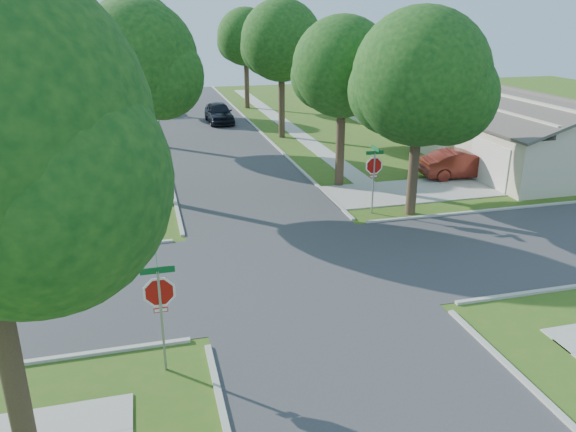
# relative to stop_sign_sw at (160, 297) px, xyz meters

# --- Properties ---
(ground) EXTENTS (100.00, 100.00, 0.00)m
(ground) POSITION_rel_stop_sign_sw_xyz_m (4.70, 4.70, -2.03)
(ground) COLOR #345B19
(ground) RESTS_ON ground
(road_ns) EXTENTS (7.00, 100.00, 0.02)m
(road_ns) POSITION_rel_stop_sign_sw_xyz_m (4.70, 4.70, -2.03)
(road_ns) COLOR #333335
(road_ns) RESTS_ON ground
(sidewalk_ne) EXTENTS (1.20, 40.00, 0.04)m
(sidewalk_ne) POSITION_rel_stop_sign_sw_xyz_m (10.80, 30.70, -2.01)
(sidewalk_ne) COLOR #9E9B91
(sidewalk_ne) RESTS_ON ground
(sidewalk_nw) EXTENTS (1.20, 40.00, 0.04)m
(sidewalk_nw) POSITION_rel_stop_sign_sw_xyz_m (-1.40, 30.70, -2.01)
(sidewalk_nw) COLOR #9E9B91
(sidewalk_nw) RESTS_ON ground
(driveway) EXTENTS (8.80, 3.60, 0.05)m
(driveway) POSITION_rel_stop_sign_sw_xyz_m (12.60, 11.80, -2.01)
(driveway) COLOR #9E9B91
(driveway) RESTS_ON ground
(stop_sign_sw) EXTENTS (1.05, 0.80, 2.98)m
(stop_sign_sw) POSITION_rel_stop_sign_sw_xyz_m (0.00, 0.00, 0.00)
(stop_sign_sw) COLOR gray
(stop_sign_sw) RESTS_ON ground
(stop_sign_ne) EXTENTS (1.05, 0.80, 2.98)m
(stop_sign_ne) POSITION_rel_stop_sign_sw_xyz_m (9.40, 9.40, 0.00)
(stop_sign_ne) COLOR gray
(stop_sign_ne) RESTS_ON ground
(tree_e_near) EXTENTS (4.97, 4.80, 8.28)m
(tree_e_near) POSITION_rel_stop_sign_sw_xyz_m (9.45, 13.71, 3.61)
(tree_e_near) COLOR #38281C
(tree_e_near) RESTS_ON ground
(tree_e_mid) EXTENTS (5.59, 5.40, 9.21)m
(tree_e_mid) POSITION_rel_stop_sign_sw_xyz_m (9.46, 25.71, 4.22)
(tree_e_mid) COLOR #38281C
(tree_e_mid) RESTS_ON ground
(tree_e_far) EXTENTS (5.17, 5.00, 8.72)m
(tree_e_far) POSITION_rel_stop_sign_sw_xyz_m (9.45, 38.71, 3.95)
(tree_e_far) COLOR #38281C
(tree_e_far) RESTS_ON ground
(tree_w_near) EXTENTS (5.38, 5.20, 8.97)m
(tree_w_near) POSITION_rel_stop_sign_sw_xyz_m (0.06, 13.71, 4.08)
(tree_w_near) COLOR #38281C
(tree_w_near) RESTS_ON ground
(tree_w_mid) EXTENTS (5.80, 5.60, 9.56)m
(tree_w_mid) POSITION_rel_stop_sign_sw_xyz_m (0.06, 25.71, 4.46)
(tree_w_mid) COLOR #38281C
(tree_w_mid) RESTS_ON ground
(tree_w_far) EXTENTS (4.76, 4.60, 8.04)m
(tree_w_far) POSITION_rel_stop_sign_sw_xyz_m (0.05, 38.71, 3.48)
(tree_w_far) COLOR #38281C
(tree_w_far) RESTS_ON ground
(tree_ne_corner) EXTENTS (5.80, 5.60, 8.66)m
(tree_ne_corner) POSITION_rel_stop_sign_sw_xyz_m (11.06, 8.91, 3.56)
(tree_ne_corner) COLOR #38281C
(tree_ne_corner) RESTS_ON ground
(house_ne_near) EXTENTS (8.42, 13.60, 4.23)m
(house_ne_near) POSITION_rel_stop_sign_sw_xyz_m (20.69, 15.70, -0.51)
(house_ne_near) COLOR beige
(house_ne_near) RESTS_ON ground
(house_ne_far) EXTENTS (8.42, 13.60, 4.23)m
(house_ne_far) POSITION_rel_stop_sign_sw_xyz_m (20.69, 33.70, -0.51)
(house_ne_far) COLOR beige
(house_ne_far) RESTS_ON ground
(car_driveway) EXTENTS (4.61, 1.92, 1.48)m
(car_driveway) POSITION_rel_stop_sign_sw_xyz_m (16.20, 13.40, -1.29)
(car_driveway) COLOR #571911
(car_driveway) RESTS_ON ground
(car_curb_east) EXTENTS (2.01, 4.75, 1.60)m
(car_curb_east) POSITION_rel_stop_sign_sw_xyz_m (5.90, 32.17, -1.23)
(car_curb_east) COLOR black
(car_curb_east) RESTS_ON ground
(car_curb_west) EXTENTS (1.75, 4.26, 1.23)m
(car_curb_west) POSITION_rel_stop_sign_sw_xyz_m (1.50, 38.17, -1.41)
(car_curb_west) COLOR black
(car_curb_west) RESTS_ON ground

